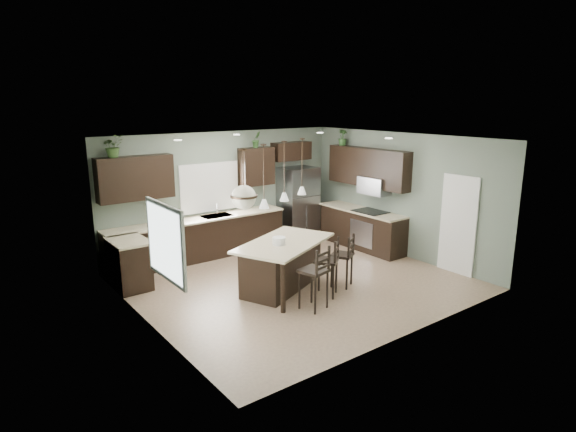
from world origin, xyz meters
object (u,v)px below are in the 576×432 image
(refrigerator, at_px, (298,203))
(bar_stool_right, at_px, (342,261))
(kitchen_island, at_px, (284,265))
(serving_dish, at_px, (279,241))
(bar_stool_left, at_px, (314,278))
(bar_stool_center, at_px, (326,267))
(plant_back_left, at_px, (113,146))

(refrigerator, distance_m, bar_stool_right, 3.41)
(refrigerator, bearing_deg, kitchen_island, -132.28)
(serving_dish, height_order, bar_stool_left, bar_stool_left)
(kitchen_island, xyz_separation_m, bar_stool_right, (0.95, -0.57, 0.05))
(bar_stool_center, distance_m, bar_stool_right, 0.56)
(bar_stool_left, bearing_deg, kitchen_island, 69.43)
(kitchen_island, relative_size, plant_back_left, 4.48)
(serving_dish, distance_m, plant_back_left, 3.77)
(serving_dish, height_order, bar_stool_right, serving_dish)
(bar_stool_center, bearing_deg, kitchen_island, 81.43)
(kitchen_island, distance_m, bar_stool_center, 0.84)
(serving_dish, relative_size, bar_stool_center, 0.22)
(serving_dish, height_order, bar_stool_center, bar_stool_center)
(plant_back_left, bearing_deg, serving_dish, -54.12)
(refrigerator, bearing_deg, bar_stool_right, -113.65)
(serving_dish, xyz_separation_m, bar_stool_left, (0.03, -0.95, -0.43))
(serving_dish, bearing_deg, refrigerator, 46.45)
(kitchen_island, bearing_deg, bar_stool_left, -122.38)
(kitchen_island, height_order, bar_stool_left, bar_stool_left)
(kitchen_island, height_order, plant_back_left, plant_back_left)
(bar_stool_center, relative_size, bar_stool_right, 1.06)
(plant_back_left, bearing_deg, bar_stool_center, -52.75)
(bar_stool_right, bearing_deg, serving_dish, 127.88)
(kitchen_island, bearing_deg, refrigerator, 23.65)
(kitchen_island, relative_size, serving_dish, 8.42)
(refrigerator, xyz_separation_m, bar_stool_center, (-1.90, -3.26, -0.38))
(kitchen_island, distance_m, bar_stool_right, 1.11)
(bar_stool_left, relative_size, bar_stool_center, 1.03)
(kitchen_island, xyz_separation_m, plant_back_left, (-2.17, 2.67, 2.16))
(bar_stool_left, xyz_separation_m, bar_stool_right, (1.10, 0.47, -0.05))
(bar_stool_center, distance_m, plant_back_left, 4.74)
(bar_stool_left, xyz_separation_m, bar_stool_center, (0.56, 0.31, -0.02))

